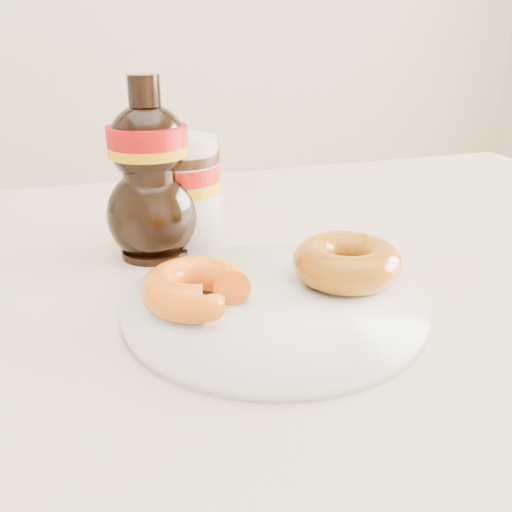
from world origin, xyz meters
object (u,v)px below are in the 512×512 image
object	(u,v)px
donut_bitten	(197,288)
donut_whole	(347,262)
plate	(274,305)
dining_table	(208,364)
syrup_bottle	(150,170)
nutella_jar	(182,187)

from	to	relation	value
donut_bitten	donut_whole	bearing A→B (deg)	17.33
plate	donut_whole	bearing A→B (deg)	11.95
donut_bitten	donut_whole	size ratio (longest dim) A/B	0.92
dining_table	syrup_bottle	size ratio (longest dim) A/B	7.22
nutella_jar	syrup_bottle	distance (m)	0.05
plate	dining_table	bearing A→B (deg)	128.01
donut_bitten	nutella_jar	distance (m)	0.19
dining_table	donut_whole	world-z (taller)	donut_whole
dining_table	nutella_jar	xyz separation A→B (m)	(0.01, 0.14, 0.15)
donut_whole	plate	bearing A→B (deg)	-168.05
dining_table	donut_bitten	size ratio (longest dim) A/B	14.81
syrup_bottle	donut_bitten	bearing A→B (deg)	-86.15
plate	donut_bitten	bearing A→B (deg)	172.11
plate	nutella_jar	bearing A→B (deg)	101.48
donut_bitten	syrup_bottle	size ratio (longest dim) A/B	0.49
plate	donut_whole	size ratio (longest dim) A/B	2.61
dining_table	nutella_jar	bearing A→B (deg)	86.82
donut_bitten	syrup_bottle	world-z (taller)	syrup_bottle
donut_whole	syrup_bottle	size ratio (longest dim) A/B	0.53
donut_whole	nutella_jar	bearing A→B (deg)	123.45
dining_table	donut_whole	xyz separation A→B (m)	(0.13, -0.04, 0.11)
plate	donut_whole	xyz separation A→B (m)	(0.08, 0.02, 0.02)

